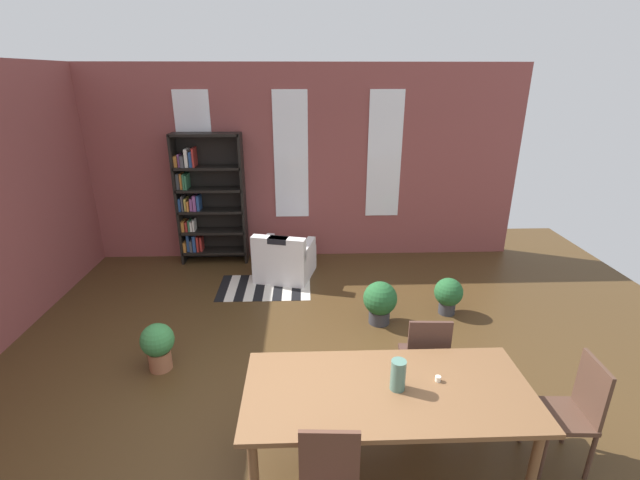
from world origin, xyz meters
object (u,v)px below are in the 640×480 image
dining_table (388,397)px  bookshelf_tall (206,200)px  vase_on_table (398,375)px  dining_chair_head_right (572,409)px  armchair_white (284,260)px  dining_chair_far_right (425,356)px  potted_plant_window (158,344)px  potted_plant_corner (380,301)px  potted_plant_by_shelf (448,294)px

dining_table → bookshelf_tall: bookshelf_tall is taller
vase_on_table → dining_table: bearing=180.0°
dining_chair_head_right → armchair_white: bearing=123.9°
dining_table → dining_chair_far_right: 0.88m
dining_chair_head_right → potted_plant_window: size_ratio=1.79×
armchair_white → potted_plant_window: 2.55m
armchair_white → dining_table: bearing=-75.3°
armchair_white → potted_plant_corner: 1.87m
dining_chair_far_right → potted_plant_corner: bearing=96.6°
armchair_white → dining_chair_head_right: bearing=-56.1°
dining_chair_far_right → potted_plant_window: dining_chair_far_right is taller
dining_chair_head_right → vase_on_table: bearing=179.8°
dining_chair_head_right → potted_plant_corner: 2.45m
dining_chair_far_right → dining_table: bearing=-124.0°
vase_on_table → dining_chair_head_right: (1.39, -0.00, -0.36)m
dining_table → vase_on_table: bearing=-0.0°
dining_chair_far_right → vase_on_table: bearing=-120.2°
dining_chair_head_right → dining_table: bearing=179.8°
dining_table → potted_plant_by_shelf: size_ratio=4.38×
dining_table → vase_on_table: vase_on_table is taller
dining_table → potted_plant_by_shelf: (1.25, 2.36, -0.40)m
dining_chair_head_right → armchair_white: 4.29m
potted_plant_corner → potted_plant_window: 2.63m
bookshelf_tall → potted_plant_corner: (2.52, -2.09, -0.75)m
dining_chair_far_right → dining_chair_head_right: bearing=-36.5°
vase_on_table → potted_plant_window: vase_on_table is taller
bookshelf_tall → potted_plant_by_shelf: 4.01m
potted_plant_by_shelf → armchair_white: bearing=151.3°
dining_table → vase_on_table: size_ratio=8.84×
vase_on_table → potted_plant_corner: (0.25, 2.16, -0.57)m
bookshelf_tall → potted_plant_by_shelf: (3.45, -1.89, -0.78)m
dining_chair_far_right → potted_plant_by_shelf: dining_chair_far_right is taller
bookshelf_tall → potted_plant_corner: size_ratio=3.81×
potted_plant_corner → potted_plant_by_shelf: bearing=12.1°
dining_chair_far_right → armchair_white: (-1.41, 2.83, -0.23)m
vase_on_table → potted_plant_corner: 2.25m
dining_chair_far_right → potted_plant_corner: size_ratio=1.71×
dining_table → dining_chair_far_right: dining_chair_far_right is taller
potted_plant_by_shelf → potted_plant_corner: (-0.93, -0.20, 0.03)m
armchair_white → potted_plant_window: armchair_white is taller
potted_plant_corner → potted_plant_window: potted_plant_corner is taller
dining_table → potted_plant_window: 2.57m
potted_plant_window → dining_chair_head_right: bearing=-20.1°
potted_plant_corner → armchair_white: bearing=131.9°
dining_chair_head_right → bookshelf_tall: 5.64m
dining_table → armchair_white: size_ratio=2.22×
dining_table → potted_plant_by_shelf: bearing=62.1°
dining_chair_far_right → potted_plant_by_shelf: size_ratio=1.92×
dining_table → potted_plant_window: (-2.17, 1.32, -0.38)m
vase_on_table → potted_plant_corner: size_ratio=0.44×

